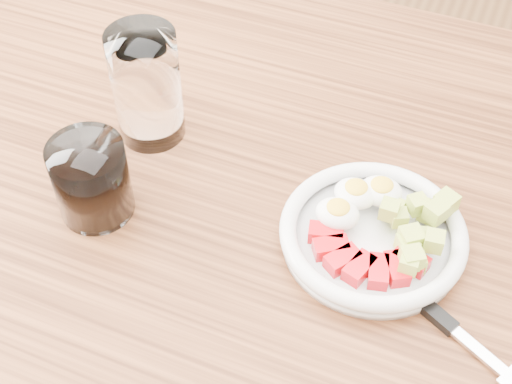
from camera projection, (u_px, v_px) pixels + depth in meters
dining_table at (261, 274)px, 0.84m from camera, size 1.50×0.90×0.77m
bowl at (374, 232)px, 0.73m from camera, size 0.19×0.19×0.05m
fork at (435, 314)px, 0.68m from camera, size 0.20×0.12×0.01m
water_glass at (147, 86)px, 0.80m from camera, size 0.08×0.08×0.14m
coffee_glass at (92, 180)px, 0.74m from camera, size 0.08×0.08×0.09m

